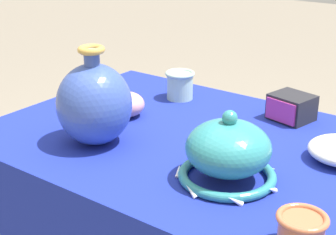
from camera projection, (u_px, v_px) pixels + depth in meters
display_table at (197, 168)px, 1.40m from camera, size 1.16×0.79×0.75m
vase_tall_bulbous at (94, 103)px, 1.33m from camera, size 0.20×0.20×0.26m
vase_dome_bell at (228, 153)px, 1.15m from camera, size 0.23×0.24×0.17m
mosaic_tile_box at (291, 107)px, 1.51m from camera, size 0.13×0.13×0.08m
bowl_shallow_rose at (126, 104)px, 1.53m from camera, size 0.11×0.11×0.07m
cup_wide_celadon at (180, 84)px, 1.67m from camera, size 0.10×0.10×0.09m
cup_wide_terracotta at (301, 231)px, 0.92m from camera, size 0.09×0.09×0.07m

